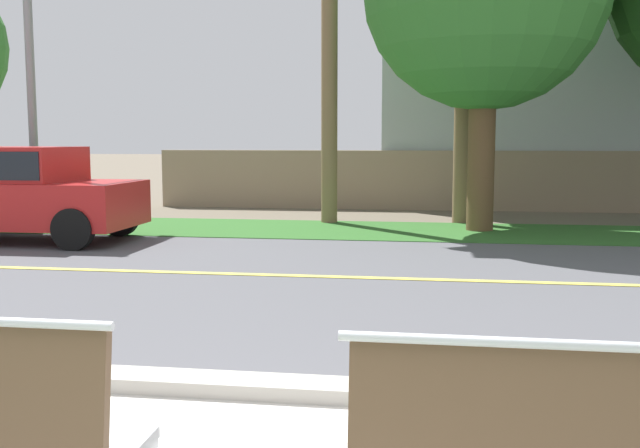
% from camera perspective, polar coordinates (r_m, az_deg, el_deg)
% --- Properties ---
extents(ground_plane, '(140.00, 140.00, 0.00)m').
position_cam_1_polar(ground_plane, '(10.31, 4.60, -2.69)').
color(ground_plane, '#665B4C').
extents(curb_edge, '(44.00, 0.30, 0.11)m').
position_cam_1_polar(curb_edge, '(4.83, -0.34, -12.79)').
color(curb_edge, '#ADA89E').
rests_on(curb_edge, ground_plane).
extents(street_asphalt, '(52.00, 8.00, 0.01)m').
position_cam_1_polar(street_asphalt, '(8.84, 3.90, -4.22)').
color(street_asphalt, '#515156').
rests_on(street_asphalt, ground_plane).
extents(road_centre_line, '(48.00, 0.14, 0.01)m').
position_cam_1_polar(road_centre_line, '(8.84, 3.90, -4.19)').
color(road_centre_line, '#E0CC4C').
rests_on(road_centre_line, ground_plane).
extents(far_verge_grass, '(48.00, 2.80, 0.02)m').
position_cam_1_polar(far_verge_grass, '(13.41, 5.56, -0.52)').
color(far_verge_grass, '#2D6026').
rests_on(far_verge_grass, ground_plane).
extents(car_red_far, '(4.30, 1.86, 1.54)m').
position_cam_1_polar(car_red_far, '(13.06, -23.29, 2.51)').
color(car_red_far, red).
rests_on(car_red_far, ground_plane).
extents(streetlamp, '(0.24, 2.10, 6.64)m').
position_cam_1_polar(streetlamp, '(15.21, -21.31, 14.31)').
color(streetlamp, gray).
rests_on(streetlamp, ground_plane).
extents(garden_wall, '(13.00, 0.36, 1.40)m').
position_cam_1_polar(garden_wall, '(17.57, 8.32, 3.39)').
color(garden_wall, gray).
rests_on(garden_wall, ground_plane).
extents(house_across_street, '(11.84, 6.91, 7.39)m').
position_cam_1_polar(house_across_street, '(21.29, 20.70, 11.78)').
color(house_across_street, '#A3ADB2').
rests_on(house_across_street, ground_plane).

